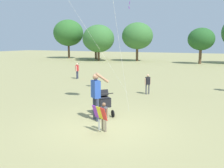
{
  "coord_description": "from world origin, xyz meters",
  "views": [
    {
      "loc": [
        3.71,
        -7.28,
        2.85
      ],
      "look_at": [
        -0.14,
        0.96,
        1.3
      ],
      "focal_mm": 39.56,
      "sensor_mm": 36.0,
      "label": 1
    }
  ],
  "objects_px": {
    "person_sitting_far": "(77,69)",
    "person_couple_left": "(148,82)",
    "person_adult_flyer": "(96,93)",
    "stroller": "(103,100)",
    "child_with_butterfly_kite": "(103,114)"
  },
  "relations": [
    {
      "from": "child_with_butterfly_kite",
      "to": "person_couple_left",
      "type": "bearing_deg",
      "value": 93.7
    },
    {
      "from": "child_with_butterfly_kite",
      "to": "person_couple_left",
      "type": "relative_size",
      "value": 0.85
    },
    {
      "from": "person_adult_flyer",
      "to": "person_couple_left",
      "type": "relative_size",
      "value": 1.62
    },
    {
      "from": "person_sitting_far",
      "to": "person_couple_left",
      "type": "height_order",
      "value": "person_sitting_far"
    },
    {
      "from": "person_sitting_far",
      "to": "person_couple_left",
      "type": "distance_m",
      "value": 7.46
    },
    {
      "from": "person_adult_flyer",
      "to": "person_couple_left",
      "type": "bearing_deg",
      "value": 86.02
    },
    {
      "from": "person_adult_flyer",
      "to": "person_sitting_far",
      "type": "xyz_separation_m",
      "value": [
        -6.34,
        8.51,
        -0.31
      ]
    },
    {
      "from": "person_adult_flyer",
      "to": "stroller",
      "type": "distance_m",
      "value": 0.81
    },
    {
      "from": "person_adult_flyer",
      "to": "person_couple_left",
      "type": "distance_m",
      "value": 5.26
    },
    {
      "from": "child_with_butterfly_kite",
      "to": "person_couple_left",
      "type": "distance_m",
      "value": 6.18
    },
    {
      "from": "child_with_butterfly_kite",
      "to": "stroller",
      "type": "height_order",
      "value": "stroller"
    },
    {
      "from": "person_sitting_far",
      "to": "person_couple_left",
      "type": "relative_size",
      "value": 1.11
    },
    {
      "from": "child_with_butterfly_kite",
      "to": "person_sitting_far",
      "type": "xyz_separation_m",
      "value": [
        -7.1,
        9.44,
        0.16
      ]
    },
    {
      "from": "person_adult_flyer",
      "to": "stroller",
      "type": "xyz_separation_m",
      "value": [
        -0.07,
        0.67,
        -0.44
      ]
    },
    {
      "from": "child_with_butterfly_kite",
      "to": "person_adult_flyer",
      "type": "bearing_deg",
      "value": 129.28
    }
  ]
}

